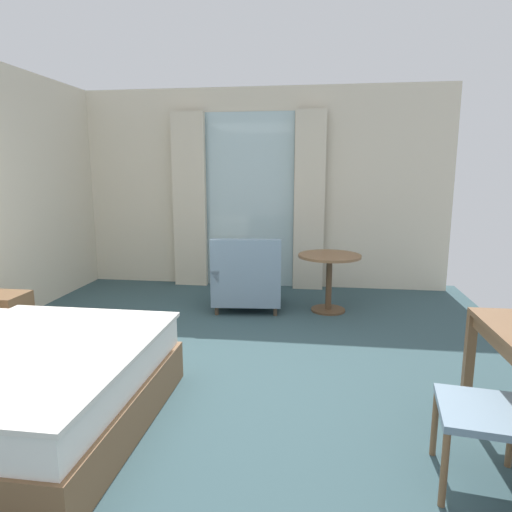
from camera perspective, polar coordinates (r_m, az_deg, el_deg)
ground at (r=3.64m, az=-6.72°, el=-17.03°), size 5.65×7.12×0.10m
wall_back at (r=6.47m, az=0.43°, el=8.48°), size 5.25×0.12×2.77m
balcony_glass_door at (r=6.42m, az=-0.83°, el=6.97°), size 1.25×0.02×2.44m
curtain_panel_left at (r=6.51m, az=-8.41°, el=6.93°), size 0.47×0.10×2.44m
curtain_panel_right at (r=6.25m, az=6.78°, el=6.81°), size 0.42×0.10×2.44m
nightstand at (r=5.03m, az=-29.29°, el=-6.86°), size 0.41×0.38×0.48m
desk_chair at (r=2.70m, az=28.91°, el=-15.62°), size 0.50×0.52×0.91m
armchair_by_window at (r=5.41m, az=-1.11°, el=-3.23°), size 0.87×0.87×0.89m
round_cafe_table at (r=5.34m, az=9.27°, el=-1.64°), size 0.73×0.73×0.68m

